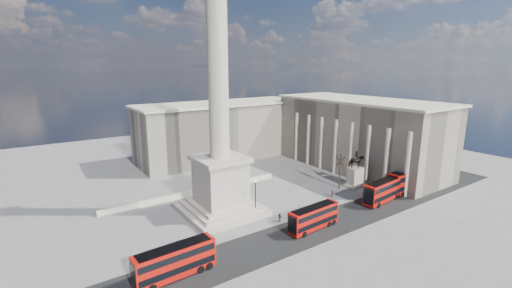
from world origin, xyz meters
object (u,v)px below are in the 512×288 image
object	(u,v)px
nelsons_column	(220,146)
equestrian_statue	(355,174)
pedestrian_standing	(380,191)
red_bus_d	(411,180)
pedestrian_walking	(332,194)
red_bus_b	(314,217)
victorian_lamp	(255,195)
pedestrian_crossing	(280,217)
red_bus_c	(384,190)
red_bus_a	(175,261)

from	to	relation	value
nelsons_column	equestrian_statue	distance (m)	33.93
pedestrian_standing	red_bus_d	bearing A→B (deg)	115.15
nelsons_column	equestrian_statue	bearing A→B (deg)	-8.93
equestrian_statue	pedestrian_walking	distance (m)	9.63
red_bus_b	victorian_lamp	distance (m)	11.41
nelsons_column	red_bus_b	distance (m)	20.87
equestrian_statue	pedestrian_standing	size ratio (longest dim) A/B	4.91
pedestrian_crossing	red_bus_c	bearing A→B (deg)	-122.95
nelsons_column	pedestrian_crossing	xyz separation A→B (m)	(6.60, -9.59, -12.12)
red_bus_b	red_bus_c	distance (m)	20.37
nelsons_column	red_bus_d	size ratio (longest dim) A/B	4.03
equestrian_statue	pedestrian_standing	xyz separation A→B (m)	(0.53, -6.46, -2.11)
nelsons_column	red_bus_d	xyz separation A→B (m)	(39.47, -14.08, -10.32)
red_bus_c	equestrian_statue	world-z (taller)	equestrian_statue
red_bus_a	pedestrian_walking	world-z (taller)	red_bus_a
red_bus_a	red_bus_c	xyz separation A→B (m)	(44.73, 0.65, 0.07)
victorian_lamp	pedestrian_walking	size ratio (longest dim) A/B	4.25
red_bus_a	red_bus_b	world-z (taller)	red_bus_a
red_bus_b	pedestrian_crossing	size ratio (longest dim) A/B	6.36
nelsons_column	red_bus_c	xyz separation A→B (m)	(29.89, -14.21, -10.55)
pedestrian_walking	red_bus_c	bearing A→B (deg)	-47.62
red_bus_b	equestrian_statue	bearing A→B (deg)	20.64
nelsons_column	red_bus_c	bearing A→B (deg)	-25.43
red_bus_b	red_bus_c	xyz separation A→B (m)	(20.35, 0.90, 0.25)
pedestrian_standing	victorian_lamp	bearing A→B (deg)	-57.07
red_bus_a	pedestrian_standing	xyz separation A→B (m)	(47.41, 3.36, -1.43)
pedestrian_walking	nelsons_column	bearing A→B (deg)	161.91
red_bus_d	victorian_lamp	world-z (taller)	victorian_lamp
victorian_lamp	pedestrian_standing	xyz separation A→B (m)	(28.17, -6.38, -3.26)
red_bus_b	red_bus_d	xyz separation A→B (m)	(29.93, 1.02, 0.47)
red_bus_a	pedestrian_walking	distance (m)	38.54
red_bus_b	victorian_lamp	bearing A→B (deg)	113.79
red_bus_c	victorian_lamp	xyz separation A→B (m)	(-25.49, 9.09, 1.76)
red_bus_b	pedestrian_standing	size ratio (longest dim) A/B	5.81
red_bus_d	nelsons_column	bearing A→B (deg)	164.47
victorian_lamp	pedestrian_standing	world-z (taller)	victorian_lamp
red_bus_c	nelsons_column	bearing A→B (deg)	149.06
pedestrian_crossing	equestrian_statue	bearing A→B (deg)	-101.58
nelsons_column	victorian_lamp	size ratio (longest dim) A/B	7.11
pedestrian_walking	pedestrian_standing	distance (m)	10.79
red_bus_a	victorian_lamp	world-z (taller)	victorian_lamp
nelsons_column	red_bus_a	bearing A→B (deg)	-134.97
red_bus_c	victorian_lamp	distance (m)	27.12
red_bus_a	red_bus_c	world-z (taller)	red_bus_c
red_bus_a	equestrian_statue	world-z (taller)	equestrian_statue
red_bus_a	red_bus_d	xyz separation A→B (m)	(54.31, 0.77, 0.29)
pedestrian_walking	pedestrian_crossing	distance (m)	16.46
red_bus_c	pedestrian_crossing	size ratio (longest dim) A/B	7.14
pedestrian_walking	pedestrian_crossing	bearing A→B (deg)	-171.82
nelsons_column	red_bus_c	distance (m)	34.73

